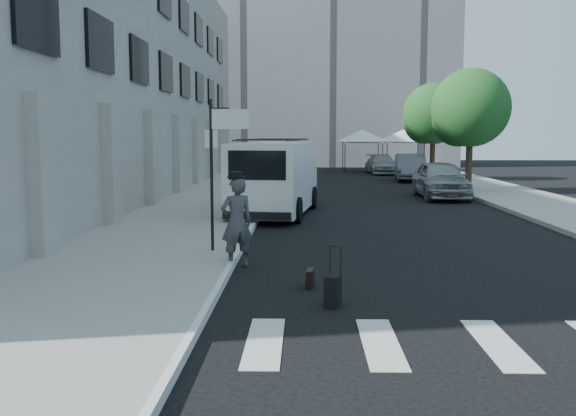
# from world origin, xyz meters

# --- Properties ---
(ground) EXTENTS (120.00, 120.00, 0.00)m
(ground) POSITION_xyz_m (0.00, 0.00, 0.00)
(ground) COLOR black
(ground) RESTS_ON ground
(sidewalk_left) EXTENTS (4.50, 48.00, 0.15)m
(sidewalk_left) POSITION_xyz_m (-4.25, 16.00, 0.07)
(sidewalk_left) COLOR gray
(sidewalk_left) RESTS_ON ground
(sidewalk_right) EXTENTS (4.00, 56.00, 0.15)m
(sidewalk_right) POSITION_xyz_m (9.00, 20.00, 0.07)
(sidewalk_right) COLOR gray
(sidewalk_right) RESTS_ON ground
(building_left) EXTENTS (10.00, 44.00, 12.00)m
(building_left) POSITION_xyz_m (-11.50, 18.00, 6.00)
(building_left) COLOR gray
(building_left) RESTS_ON ground
(building_far) EXTENTS (22.00, 12.00, 25.00)m
(building_far) POSITION_xyz_m (2.00, 50.00, 12.50)
(building_far) COLOR slate
(building_far) RESTS_ON ground
(sign_pole) EXTENTS (1.03, 0.07, 3.50)m
(sign_pole) POSITION_xyz_m (-2.36, 3.20, 2.65)
(sign_pole) COLOR black
(sign_pole) RESTS_ON sidewalk_left
(tree_near) EXTENTS (3.80, 3.83, 6.03)m
(tree_near) POSITION_xyz_m (7.50, 20.15, 3.97)
(tree_near) COLOR black
(tree_near) RESTS_ON ground
(tree_far) EXTENTS (3.80, 3.83, 6.03)m
(tree_far) POSITION_xyz_m (7.50, 29.15, 3.97)
(tree_far) COLOR black
(tree_far) RESTS_ON ground
(tent_left) EXTENTS (4.00, 4.00, 3.20)m
(tent_left) POSITION_xyz_m (4.00, 38.00, 2.71)
(tent_left) COLOR black
(tent_left) RESTS_ON ground
(tent_right) EXTENTS (4.00, 4.00, 3.20)m
(tent_right) POSITION_xyz_m (7.20, 38.50, 2.71)
(tent_right) COLOR black
(tent_right) RESTS_ON ground
(businessman) EXTENTS (0.84, 0.72, 1.95)m
(businessman) POSITION_xyz_m (-1.90, 2.00, 0.97)
(businessman) COLOR #3E3E41
(businessman) RESTS_ON ground
(briefcase) EXTENTS (0.17, 0.45, 0.34)m
(briefcase) POSITION_xyz_m (-0.34, 0.20, 0.17)
(briefcase) COLOR black
(briefcase) RESTS_ON ground
(suitcase) EXTENTS (0.32, 0.41, 1.01)m
(suitcase) POSITION_xyz_m (0.03, -1.12, 0.27)
(suitcase) COLOR black
(suitcase) RESTS_ON ground
(cargo_van) EXTENTS (3.10, 7.09, 2.56)m
(cargo_van) POSITION_xyz_m (-1.47, 11.23, 1.32)
(cargo_van) COLOR white
(cargo_van) RESTS_ON ground
(parked_car_a) EXTENTS (2.02, 5.00, 1.70)m
(parked_car_a) POSITION_xyz_m (5.64, 17.17, 0.85)
(parked_car_a) COLOR #929599
(parked_car_a) RESTS_ON ground
(parked_car_b) EXTENTS (2.22, 5.16, 1.65)m
(parked_car_b) POSITION_xyz_m (6.08, 28.01, 0.83)
(parked_car_b) COLOR #5B5C63
(parked_car_b) RESTS_ON ground
(parked_car_c) EXTENTS (2.19, 4.86, 1.38)m
(parked_car_c) POSITION_xyz_m (5.14, 34.81, 0.69)
(parked_car_c) COLOR #919598
(parked_car_c) RESTS_ON ground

